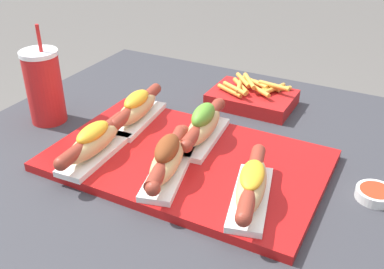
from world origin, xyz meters
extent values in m
cube|color=#B71414|center=(0.00, 0.00, 0.77)|extent=(0.54, 0.34, 0.02)
cube|color=white|center=(-0.16, -0.08, 0.78)|extent=(0.07, 0.19, 0.01)
ellipsoid|color=tan|center=(-0.16, -0.08, 0.81)|extent=(0.06, 0.16, 0.04)
cylinder|color=maroon|center=(-0.16, -0.08, 0.82)|extent=(0.04, 0.20, 0.03)
sphere|color=maroon|center=(-0.16, -0.18, 0.82)|extent=(0.03, 0.03, 0.03)
sphere|color=maroon|center=(-0.17, 0.01, 0.82)|extent=(0.03, 0.03, 0.03)
ellipsoid|color=gold|center=(-0.16, -0.08, 0.83)|extent=(0.04, 0.09, 0.03)
cube|color=white|center=(0.00, -0.07, 0.78)|extent=(0.10, 0.19, 0.01)
ellipsoid|color=tan|center=(0.00, -0.07, 0.81)|extent=(0.09, 0.17, 0.04)
cylinder|color=maroon|center=(0.00, -0.07, 0.82)|extent=(0.07, 0.20, 0.03)
sphere|color=maroon|center=(0.03, -0.17, 0.82)|extent=(0.03, 0.03, 0.03)
sphere|color=maroon|center=(-0.02, 0.02, 0.82)|extent=(0.03, 0.03, 0.03)
ellipsoid|color=brown|center=(0.00, -0.07, 0.84)|extent=(0.06, 0.10, 0.04)
cube|color=white|center=(0.16, -0.07, 0.78)|extent=(0.10, 0.19, 0.01)
ellipsoid|color=tan|center=(0.16, -0.07, 0.81)|extent=(0.08, 0.17, 0.04)
cylinder|color=maroon|center=(0.16, -0.07, 0.82)|extent=(0.07, 0.20, 0.03)
sphere|color=maroon|center=(0.19, -0.17, 0.82)|extent=(0.03, 0.03, 0.03)
sphere|color=maroon|center=(0.14, 0.02, 0.82)|extent=(0.03, 0.03, 0.03)
ellipsoid|color=gold|center=(0.16, -0.07, 0.83)|extent=(0.06, 0.10, 0.02)
cube|color=white|center=(-0.17, 0.08, 0.78)|extent=(0.08, 0.19, 0.01)
ellipsoid|color=tan|center=(-0.17, 0.08, 0.81)|extent=(0.07, 0.17, 0.04)
cylinder|color=maroon|center=(-0.17, 0.08, 0.82)|extent=(0.05, 0.20, 0.03)
sphere|color=maroon|center=(-0.16, -0.02, 0.82)|extent=(0.03, 0.03, 0.03)
sphere|color=maroon|center=(-0.18, 0.18, 0.82)|extent=(0.03, 0.03, 0.03)
ellipsoid|color=gold|center=(-0.17, 0.08, 0.83)|extent=(0.05, 0.09, 0.03)
cube|color=white|center=(0.00, 0.07, 0.78)|extent=(0.08, 0.19, 0.01)
ellipsoid|color=tan|center=(0.00, 0.07, 0.81)|extent=(0.06, 0.17, 0.04)
cylinder|color=maroon|center=(0.00, 0.07, 0.82)|extent=(0.05, 0.20, 0.03)
sphere|color=maroon|center=(0.01, -0.02, 0.82)|extent=(0.03, 0.03, 0.03)
sphere|color=maroon|center=(-0.01, 0.17, 0.82)|extent=(0.03, 0.03, 0.03)
ellipsoid|color=#5B992D|center=(0.00, 0.07, 0.84)|extent=(0.05, 0.09, 0.04)
cylinder|color=silver|center=(0.35, 0.06, 0.77)|extent=(0.07, 0.07, 0.02)
cylinder|color=red|center=(0.35, 0.06, 0.78)|extent=(0.06, 0.06, 0.01)
cylinder|color=red|center=(-0.38, 0.02, 0.84)|extent=(0.08, 0.08, 0.16)
cylinder|color=white|center=(-0.38, 0.02, 0.93)|extent=(0.08, 0.08, 0.01)
cylinder|color=red|center=(-0.37, 0.02, 0.96)|extent=(0.01, 0.01, 0.06)
cube|color=#B21919|center=(0.02, 0.32, 0.78)|extent=(0.20, 0.14, 0.03)
cylinder|color=gold|center=(0.04, 0.31, 0.81)|extent=(0.07, 0.05, 0.01)
cylinder|color=gold|center=(0.04, 0.35, 0.80)|extent=(0.08, 0.03, 0.01)
cylinder|color=gold|center=(0.01, 0.35, 0.81)|extent=(0.08, 0.05, 0.01)
cylinder|color=gold|center=(0.01, 0.35, 0.80)|extent=(0.08, 0.02, 0.01)
cylinder|color=gold|center=(-0.02, 0.28, 0.81)|extent=(0.08, 0.05, 0.01)
cylinder|color=gold|center=(-0.01, 0.29, 0.81)|extent=(0.03, 0.06, 0.01)
cylinder|color=gold|center=(-0.03, 0.28, 0.80)|extent=(0.08, 0.04, 0.01)
cylinder|color=gold|center=(0.05, 0.34, 0.80)|extent=(0.03, 0.06, 0.01)
cylinder|color=gold|center=(-0.02, 0.32, 0.81)|extent=(0.07, 0.07, 0.01)
cylinder|color=gold|center=(0.06, 0.34, 0.80)|extent=(0.04, 0.08, 0.01)
cylinder|color=gold|center=(0.07, 0.35, 0.80)|extent=(0.07, 0.06, 0.01)
cylinder|color=gold|center=(0.00, 0.34, 0.82)|extent=(0.06, 0.08, 0.01)
cylinder|color=gold|center=(0.06, 0.34, 0.81)|extent=(0.08, 0.02, 0.01)
cylinder|color=gold|center=(-0.02, 0.34, 0.81)|extent=(0.06, 0.07, 0.01)
camera|label=1|loc=(0.36, -0.66, 1.26)|focal=42.00mm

